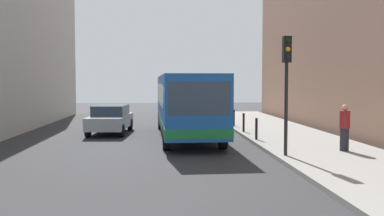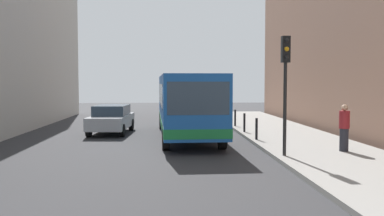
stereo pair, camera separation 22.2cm
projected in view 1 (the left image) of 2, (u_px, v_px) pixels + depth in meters
name	position (u px, v px, depth m)	size (l,w,h in m)	color
ground_plane	(180.00, 148.00, 17.62)	(80.00, 80.00, 0.00)	#2D2D30
sidewalk	(310.00, 145.00, 17.99)	(4.40, 40.00, 0.15)	gray
bus	(186.00, 102.00, 21.19)	(2.87, 11.09, 3.00)	#19519E
car_beside_bus	(110.00, 119.00, 22.75)	(2.10, 4.51, 1.48)	#A5A8AD
traffic_light	(287.00, 73.00, 14.89)	(0.28, 0.33, 4.10)	black
bollard_near	(256.00, 129.00, 19.23)	(0.11, 0.11, 0.95)	black
bollard_mid	(244.00, 123.00, 22.24)	(0.11, 0.11, 0.95)	black
bollard_far	(234.00, 118.00, 25.25)	(0.11, 0.11, 0.95)	black
bollard_farthest	(226.00, 114.00, 28.25)	(0.11, 0.11, 0.95)	black
pedestrian_near_signal	(345.00, 128.00, 16.00)	(0.38, 0.38, 1.71)	#26262D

